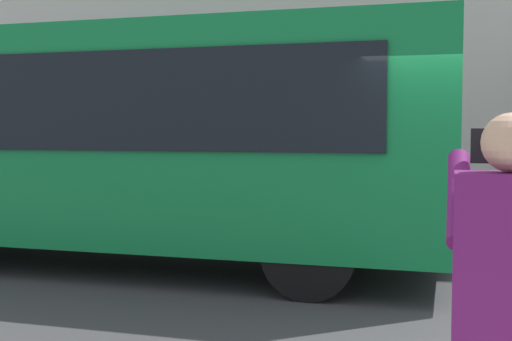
% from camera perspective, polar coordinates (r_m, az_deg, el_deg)
% --- Properties ---
extents(ground_plane, '(60.00, 60.00, 0.00)m').
position_cam_1_polar(ground_plane, '(7.57, 19.17, -10.31)').
color(ground_plane, '#38383A').
extents(red_bus, '(9.05, 2.54, 3.08)m').
position_cam_1_polar(red_bus, '(9.00, -13.07, 2.80)').
color(red_bus, '#0F7238').
rests_on(red_bus, ground_plane).
extents(pedestrian_photographer, '(0.53, 0.52, 1.70)m').
position_cam_1_polar(pedestrian_photographer, '(2.67, 20.92, -10.69)').
color(pedestrian_photographer, '#4C4238').
rests_on(pedestrian_photographer, sidewalk_curb).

